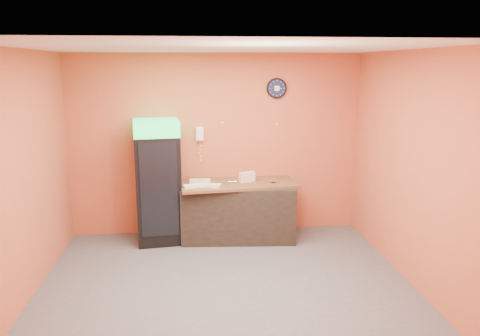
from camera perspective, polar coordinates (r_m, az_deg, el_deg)
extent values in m
plane|color=#47474C|center=(5.82, -1.70, -14.29)|extent=(4.50, 4.50, 0.00)
cube|color=#CB5539|center=(7.30, -2.94, 2.83)|extent=(4.50, 0.02, 2.80)
cube|color=#CB5539|center=(5.65, -25.22, -1.20)|extent=(0.02, 4.00, 2.80)
cube|color=#CB5539|center=(5.93, 20.42, -0.18)|extent=(0.02, 4.00, 2.80)
cube|color=white|center=(5.20, -1.90, 14.46)|extent=(4.50, 4.00, 0.02)
cube|color=black|center=(7.09, -9.93, -2.54)|extent=(0.71, 0.71, 1.61)
cube|color=#18CF4E|center=(6.91, -10.22, 4.86)|extent=(0.71, 0.71, 0.23)
cube|color=black|center=(6.76, -10.45, -2.69)|extent=(0.53, 0.08, 1.38)
cube|color=black|center=(7.18, -0.23, -5.33)|extent=(1.74, 0.88, 0.85)
cylinder|color=black|center=(7.29, 4.48, 9.67)|extent=(0.31, 0.05, 0.31)
cylinder|color=#0F1433|center=(7.26, 4.52, 9.66)|extent=(0.27, 0.01, 0.27)
cube|color=white|center=(7.25, 4.53, 9.66)|extent=(0.08, 0.00, 0.08)
cube|color=white|center=(7.21, -4.94, 4.18)|extent=(0.11, 0.07, 0.21)
cube|color=white|center=(7.16, -4.94, 4.12)|extent=(0.05, 0.04, 0.17)
cube|color=brown|center=(7.06, -0.23, -1.91)|extent=(1.81, 0.95, 0.04)
cube|color=#F4E5BE|center=(7.08, 0.87, -1.50)|extent=(0.25, 0.17, 0.05)
cube|color=#F4E5BE|center=(7.06, 0.87, -1.10)|extent=(0.25, 0.17, 0.05)
cube|color=#F4E5BE|center=(7.05, 0.87, -0.70)|extent=(0.25, 0.17, 0.05)
cube|color=silver|center=(6.79, -5.64, -2.20)|extent=(0.32, 0.19, 0.04)
cube|color=silver|center=(6.81, -3.65, -2.13)|extent=(0.33, 0.22, 0.04)
cube|color=silver|center=(7.08, -4.90, -1.57)|extent=(0.32, 0.14, 0.04)
cylinder|color=silver|center=(7.05, -0.17, -1.49)|extent=(0.06, 0.06, 0.06)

